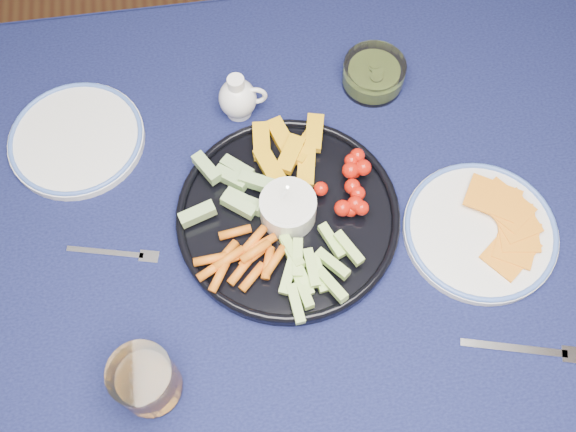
{
  "coord_description": "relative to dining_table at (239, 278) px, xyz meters",
  "views": [
    {
      "loc": [
        0.03,
        -0.38,
        1.67
      ],
      "look_at": [
        0.09,
        0.05,
        0.76
      ],
      "focal_mm": 40.0,
      "sensor_mm": 36.0,
      "label": 1
    }
  ],
  "objects": [
    {
      "name": "side_plate_extra",
      "position": [
        -0.24,
        0.25,
        0.1
      ],
      "size": [
        0.23,
        0.23,
        0.02
      ],
      "color": "white",
      "rests_on": "dining_table"
    },
    {
      "name": "fork_right",
      "position": [
        0.41,
        -0.21,
        0.09
      ],
      "size": [
        0.18,
        0.06,
        0.0
      ],
      "color": "white",
      "rests_on": "dining_table"
    },
    {
      "name": "dining_table",
      "position": [
        0.0,
        0.0,
        0.0
      ],
      "size": [
        1.67,
        1.07,
        0.75
      ],
      "color": "#462E17",
      "rests_on": "ground"
    },
    {
      "name": "pickle_bowl",
      "position": [
        0.28,
        0.3,
        0.11
      ],
      "size": [
        0.11,
        0.11,
        0.05
      ],
      "color": "white",
      "rests_on": "dining_table"
    },
    {
      "name": "cheese_plate",
      "position": [
        0.39,
        -0.01,
        0.1
      ],
      "size": [
        0.24,
        0.24,
        0.03
      ],
      "color": "white",
      "rests_on": "dining_table"
    },
    {
      "name": "juice_tumbler",
      "position": [
        -0.14,
        -0.18,
        0.13
      ],
      "size": [
        0.09,
        0.09,
        0.1
      ],
      "color": "white",
      "rests_on": "dining_table"
    },
    {
      "name": "crudite_platter",
      "position": [
        0.09,
        0.06,
        0.11
      ],
      "size": [
        0.35,
        0.35,
        0.11
      ],
      "color": "black",
      "rests_on": "dining_table"
    },
    {
      "name": "creamer_pitcher",
      "position": [
        0.04,
        0.27,
        0.13
      ],
      "size": [
        0.08,
        0.06,
        0.09
      ],
      "color": "white",
      "rests_on": "dining_table"
    },
    {
      "name": "fork_left",
      "position": [
        -0.17,
        0.03,
        0.09
      ],
      "size": [
        0.14,
        0.05,
        0.0
      ],
      "color": "white",
      "rests_on": "dining_table"
    }
  ]
}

